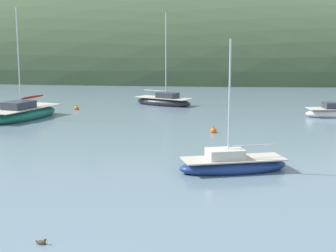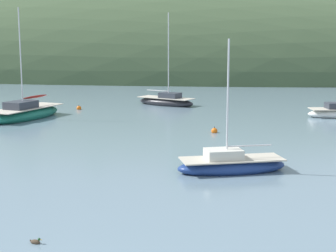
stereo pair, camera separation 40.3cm
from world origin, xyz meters
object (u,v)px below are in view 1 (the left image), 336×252
at_px(sailboat_red_portside, 233,165).
at_px(mooring_buoy_inner, 214,131).
at_px(duck_straggler, 41,242).
at_px(sailboat_cream_ketch, 164,101).
at_px(sailboat_orange_cutter, 24,114).
at_px(mooring_buoy_channel, 76,108).

height_order(sailboat_red_portside, mooring_buoy_inner, sailboat_red_portside).
height_order(mooring_buoy_inner, duck_straggler, mooring_buoy_inner).
height_order(sailboat_cream_ketch, sailboat_orange_cutter, sailboat_cream_ketch).
distance_m(sailboat_orange_cutter, duck_straggler, 26.96).
height_order(sailboat_orange_cutter, mooring_buoy_channel, sailboat_orange_cutter).
distance_m(sailboat_red_portside, mooring_buoy_channel, 25.25).
xyz_separation_m(mooring_buoy_inner, duck_straggler, (-3.93, -20.56, -0.07)).
distance_m(sailboat_orange_cutter, mooring_buoy_channel, 6.55).
relative_size(sailboat_cream_ketch, mooring_buoy_inner, 16.96).
distance_m(sailboat_red_portside, duck_straggler, 11.58).
relative_size(sailboat_red_portside, duck_straggler, 15.60).
bearing_deg(duck_straggler, mooring_buoy_channel, 107.31).
xyz_separation_m(sailboat_red_portside, sailboat_orange_cutter, (-17.43, 14.13, 0.11)).
bearing_deg(sailboat_red_portside, sailboat_orange_cutter, 140.96).
bearing_deg(sailboat_orange_cutter, duck_straggler, -64.06).
bearing_deg(sailboat_cream_ketch, sailboat_red_portside, -72.78).
xyz_separation_m(mooring_buoy_channel, duck_straggler, (9.46, -30.35, -0.07)).
xyz_separation_m(mooring_buoy_channel, mooring_buoy_inner, (13.39, -9.80, 0.00)).
bearing_deg(mooring_buoy_channel, sailboat_cream_ketch, 31.90).
bearing_deg(sailboat_red_portside, mooring_buoy_inner, 99.27).
xyz_separation_m(sailboat_red_portside, duck_straggler, (-5.64, -10.11, -0.29)).
relative_size(sailboat_orange_cutter, mooring_buoy_inner, 16.98).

